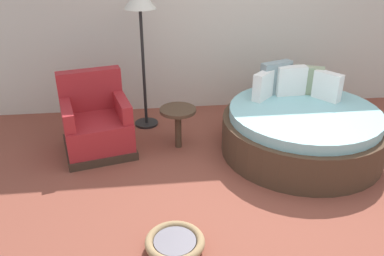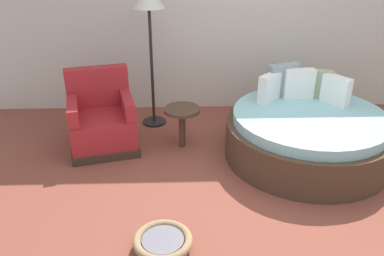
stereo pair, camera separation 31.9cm
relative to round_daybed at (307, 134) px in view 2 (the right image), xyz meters
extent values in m
cube|color=brown|center=(-0.59, -0.75, -0.30)|extent=(8.00, 8.00, 0.02)
cube|color=beige|center=(-0.59, 1.57, 1.19)|extent=(8.00, 0.12, 2.96)
cylinder|color=#473323|center=(0.00, -0.02, -0.07)|extent=(1.91, 1.91, 0.45)
cylinder|color=#8CC6CC|center=(0.00, -0.02, 0.21)|extent=(1.76, 1.76, 0.12)
cube|color=white|center=(0.37, 0.25, 0.44)|extent=(0.30, 0.35, 0.34)
cube|color=#93A37F|center=(0.21, 0.47, 0.45)|extent=(0.37, 0.25, 0.35)
cube|color=white|center=(-0.02, 0.45, 0.46)|extent=(0.38, 0.14, 0.37)
cube|color=gray|center=(-0.20, 0.52, 0.48)|extent=(0.43, 0.26, 0.41)
cube|color=white|center=(-0.40, 0.37, 0.44)|extent=(0.32, 0.33, 0.34)
cube|color=#38281E|center=(-2.44, 0.29, -0.24)|extent=(0.97, 0.97, 0.10)
cube|color=#A32328|center=(-2.44, 0.29, -0.02)|extent=(0.92, 0.92, 0.34)
cube|color=#A32328|center=(-2.51, 0.59, 0.40)|extent=(0.78, 0.34, 0.50)
cube|color=#A32328|center=(-2.75, 0.22, 0.26)|extent=(0.28, 0.69, 0.22)
cube|color=#A32328|center=(-2.13, 0.37, 0.26)|extent=(0.28, 0.69, 0.22)
cylinder|color=#9E7F56|center=(-1.65, -1.53, -0.26)|extent=(0.44, 0.44, 0.06)
torus|color=#9E7F56|center=(-1.65, -1.53, -0.20)|extent=(0.51, 0.51, 0.07)
cylinder|color=slate|center=(-1.65, -1.53, -0.21)|extent=(0.36, 0.36, 0.05)
cylinder|color=#473323|center=(-1.46, 0.28, -0.05)|extent=(0.08, 0.08, 0.48)
cylinder|color=#473323|center=(-1.46, 0.28, 0.21)|extent=(0.44, 0.44, 0.04)
cylinder|color=black|center=(-1.85, 0.97, -0.28)|extent=(0.32, 0.32, 0.03)
cylinder|color=black|center=(-1.85, 0.97, 0.51)|extent=(0.04, 0.04, 1.55)
camera|label=1|loc=(-1.80, -4.11, 2.17)|focal=37.44mm
camera|label=2|loc=(-1.48, -4.13, 2.17)|focal=37.44mm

